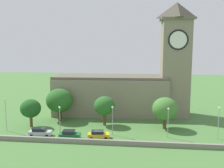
# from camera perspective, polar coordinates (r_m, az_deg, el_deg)

# --- Properties ---
(ground_plane) EXTENTS (200.00, 200.00, 0.00)m
(ground_plane) POSITION_cam_1_polar(r_m,az_deg,el_deg) (71.74, -0.78, -6.94)
(ground_plane) COLOR #477538
(church) EXTENTS (36.64, 10.76, 29.45)m
(church) POSITION_cam_1_polar(r_m,az_deg,el_deg) (72.81, 4.19, 0.15)
(church) COLOR gray
(church) RESTS_ON ground
(quay_barrier) EXTENTS (54.03, 0.70, 0.96)m
(quay_barrier) POSITION_cam_1_polar(r_m,az_deg,el_deg) (53.39, -3.51, -12.01)
(quay_barrier) COLOR gray
(quay_barrier) RESTS_ON ground
(car_silver) EXTENTS (4.77, 2.34, 1.71)m
(car_silver) POSITION_cam_1_polar(r_m,az_deg,el_deg) (59.43, -14.88, -9.72)
(car_silver) COLOR silver
(car_silver) RESTS_ON ground
(car_green) EXTENTS (4.39, 2.48, 1.80)m
(car_green) POSITION_cam_1_polar(r_m,az_deg,el_deg) (56.52, -8.90, -10.45)
(car_green) COLOR #1E6B38
(car_green) RESTS_ON ground
(car_yellow) EXTENTS (4.52, 2.56, 1.66)m
(car_yellow) POSITION_cam_1_polar(r_m,az_deg,el_deg) (56.15, -2.87, -10.55)
(car_yellow) COLOR gold
(car_yellow) RESTS_ON ground
(streetlamp_west_end) EXTENTS (0.44, 0.44, 7.38)m
(streetlamp_west_end) POSITION_cam_1_polar(r_m,az_deg,el_deg) (64.06, -21.48, -4.95)
(streetlamp_west_end) COLOR #9EA0A5
(streetlamp_west_end) RESTS_ON ground
(streetlamp_west_mid) EXTENTS (0.44, 0.44, 6.17)m
(streetlamp_west_mid) POSITION_cam_1_polar(r_m,az_deg,el_deg) (58.26, -10.92, -6.53)
(streetlamp_west_mid) COLOR #9EA0A5
(streetlamp_west_mid) RESTS_ON ground
(streetlamp_central) EXTENTS (0.44, 0.44, 6.22)m
(streetlamp_central) POSITION_cam_1_polar(r_m,az_deg,el_deg) (57.01, 0.12, -6.68)
(streetlamp_central) COLOR #9EA0A5
(streetlamp_central) RESTS_ON ground
(streetlamp_east_mid) EXTENTS (0.44, 0.44, 6.29)m
(streetlamp_east_mid) POSITION_cam_1_polar(r_m,az_deg,el_deg) (56.74, 11.73, -6.90)
(streetlamp_east_mid) COLOR #9EA0A5
(streetlamp_east_mid) RESTS_ON ground
(streetlamp_east_end) EXTENTS (0.44, 0.44, 6.77)m
(streetlamp_east_end) POSITION_cam_1_polar(r_m,az_deg,el_deg) (58.45, 21.54, -6.59)
(streetlamp_east_end) COLOR #9EA0A5
(streetlamp_east_end) RESTS_ON ground
(tree_riverside_west) EXTENTS (6.58, 6.58, 8.08)m
(tree_riverside_west) POSITION_cam_1_polar(r_m,az_deg,el_deg) (68.65, -11.00, -3.44)
(tree_riverside_west) COLOR brown
(tree_riverside_west) RESTS_ON ground
(tree_riverside_east) EXTENTS (4.93, 4.93, 6.92)m
(tree_riverside_east) POSITION_cam_1_polar(r_m,az_deg,el_deg) (63.70, -1.60, -4.63)
(tree_riverside_east) COLOR brown
(tree_riverside_east) RESTS_ON ground
(tree_churchyard) EXTENTS (4.70, 4.70, 6.53)m
(tree_churchyard) POSITION_cam_1_polar(r_m,az_deg,el_deg) (65.11, -16.74, -4.96)
(tree_churchyard) COLOR brown
(tree_churchyard) RESTS_ON ground
(tree_by_tower) EXTENTS (5.71, 5.71, 7.21)m
(tree_by_tower) POSITION_cam_1_polar(r_m,az_deg,el_deg) (62.32, 11.07, -5.14)
(tree_by_tower) COLOR brown
(tree_by_tower) RESTS_ON ground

